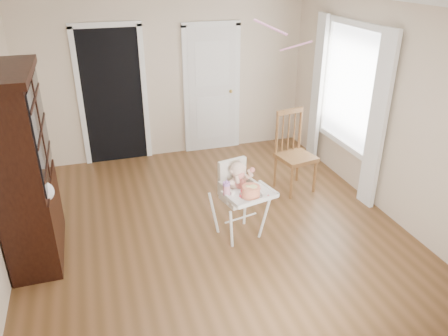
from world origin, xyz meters
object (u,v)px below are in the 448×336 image
object	(u,v)px
china_cabinet	(24,169)
dining_chair	(295,154)
high_chair	(239,192)
sippy_cup	(227,188)
cake	(251,191)

from	to	relation	value
china_cabinet	dining_chair	bearing A→B (deg)	9.01
high_chair	dining_chair	world-z (taller)	dining_chair
dining_chair	high_chair	bearing A→B (deg)	-152.23
high_chair	sippy_cup	size ratio (longest dim) A/B	4.83
high_chair	dining_chair	distance (m)	1.45
china_cabinet	dining_chair	size ratio (longest dim) A/B	1.82
sippy_cup	dining_chair	world-z (taller)	dining_chair
high_chair	sippy_cup	world-z (taller)	high_chair
china_cabinet	high_chair	bearing A→B (deg)	-9.09
sippy_cup	china_cabinet	distance (m)	2.12
cake	high_chair	bearing A→B (deg)	100.07
cake	china_cabinet	world-z (taller)	china_cabinet
dining_chair	sippy_cup	bearing A→B (deg)	-152.41
high_chair	china_cabinet	distance (m)	2.32
high_chair	cake	distance (m)	0.29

